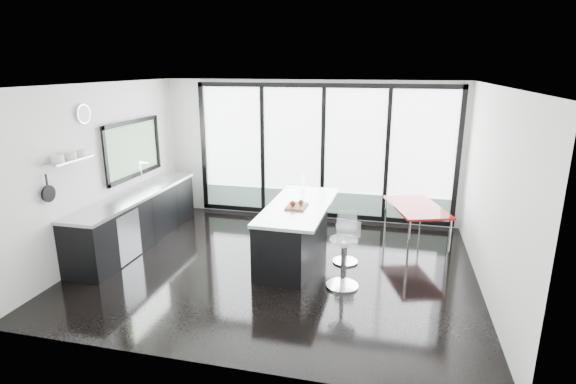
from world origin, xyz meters
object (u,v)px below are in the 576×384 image
(bar_stool_near, at_px, (343,263))
(bar_stool_far, at_px, (346,244))
(red_table, at_px, (415,226))
(island, at_px, (294,230))

(bar_stool_near, relative_size, bar_stool_far, 1.15)
(bar_stool_far, height_order, red_table, red_table)
(bar_stool_far, relative_size, red_table, 0.47)
(bar_stool_near, bearing_deg, red_table, 77.31)
(bar_stool_far, bearing_deg, island, 176.61)
(island, height_order, red_table, island)
(bar_stool_near, height_order, red_table, bar_stool_near)
(bar_stool_near, bearing_deg, island, 153.49)
(bar_stool_near, xyz_separation_m, bar_stool_far, (-0.05, 0.84, -0.05))
(island, relative_size, red_table, 1.66)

